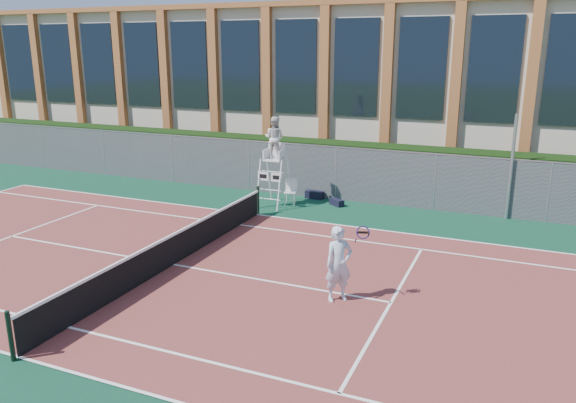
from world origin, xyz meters
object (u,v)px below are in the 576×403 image
at_px(plastic_chair, 291,189).
at_px(tennis_player, 339,264).
at_px(umpire_chair, 274,140).
at_px(steel_pole, 511,168).

xyz_separation_m(plastic_chair, tennis_player, (4.61, -7.89, 0.38)).
height_order(umpire_chair, tennis_player, umpire_chair).
relative_size(umpire_chair, tennis_player, 1.87).
bearing_deg(tennis_player, steel_pole, 68.78).
distance_m(plastic_chair, tennis_player, 9.15).
relative_size(steel_pole, tennis_player, 2.02).
bearing_deg(steel_pole, plastic_chair, -171.78).
distance_m(steel_pole, plastic_chair, 8.32).
distance_m(steel_pole, umpire_chair, 8.81).
height_order(steel_pole, tennis_player, steel_pole).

